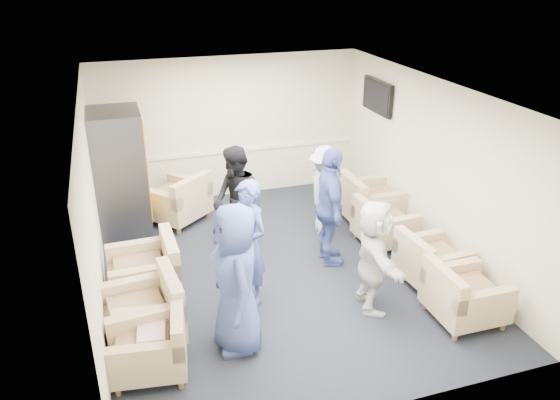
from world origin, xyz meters
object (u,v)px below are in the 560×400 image
object	(u,v)px
armchair_right_far	(368,203)
person_front_right	(373,256)
vending_machine	(120,174)
armchair_left_far	(148,273)
armchair_corner	(179,202)
armchair_left_mid	(147,314)
person_mid_left	(248,244)
armchair_right_midfar	(382,226)
armchair_right_midnear	(429,263)
armchair_right_near	(461,297)
person_back_left	(236,202)
person_back_right	(325,191)
armchair_left_near	(154,346)
person_front_left	(236,279)
person_mid_right	(330,207)

from	to	relation	value
armchair_right_far	person_front_right	bearing A→B (deg)	154.59
vending_machine	armchair_left_far	bearing A→B (deg)	-84.71
armchair_left_far	vending_machine	size ratio (longest dim) A/B	0.44
armchair_corner	armchair_left_mid	bearing A→B (deg)	35.32
vending_machine	person_mid_left	bearing A→B (deg)	-60.48
person_front_right	person_mid_left	bearing A→B (deg)	79.06
armchair_left_far	armchair_right_midfar	size ratio (longest dim) A/B	1.05
armchair_left_mid	armchair_right_midnear	distance (m)	3.94
armchair_right_near	person_back_left	distance (m)	3.53
person_back_left	person_back_right	distance (m)	1.58
armchair_left_near	person_mid_left	bearing A→B (deg)	134.65
armchair_right_midfar	armchair_corner	size ratio (longest dim) A/B	0.67
armchair_left_far	person_front_left	size ratio (longest dim) A/B	0.50
person_back_right	armchair_left_near	bearing A→B (deg)	138.01
armchair_right_midnear	person_back_right	bearing A→B (deg)	18.96
armchair_right_near	person_front_right	world-z (taller)	person_front_right
person_back_right	vending_machine	bearing A→B (deg)	80.18
person_front_left	person_mid_right	distance (m)	2.35
armchair_corner	armchair_left_far	bearing A→B (deg)	31.85
armchair_left_far	person_mid_left	xyz separation A→B (m)	(1.29, -0.52, 0.51)
armchair_right_midnear	armchair_right_midfar	xyz separation A→B (m)	(-0.09, 1.25, 0.00)
vending_machine	armchair_right_midnear	bearing A→B (deg)	-36.47
armchair_left_mid	armchair_right_near	distance (m)	3.95
person_back_right	person_front_right	size ratio (longest dim) A/B	0.99
armchair_right_midnear	vending_machine	world-z (taller)	vending_machine
armchair_right_midnear	person_mid_left	world-z (taller)	person_mid_left
armchair_left_mid	person_mid_right	size ratio (longest dim) A/B	0.53
armchair_left_near	person_front_right	xyz separation A→B (m)	(2.88, 0.38, 0.44)
armchair_right_midnear	armchair_corner	bearing A→B (deg)	40.89
armchair_left_near	armchair_left_mid	world-z (taller)	armchair_left_mid
armchair_right_midnear	person_front_left	size ratio (longest dim) A/B	0.48
armchair_right_midnear	person_front_left	world-z (taller)	person_front_left
person_front_left	person_front_right	bearing A→B (deg)	96.77
armchair_corner	person_back_right	distance (m)	2.60
armchair_right_midnear	vending_machine	size ratio (longest dim) A/B	0.42
armchair_right_midfar	vending_machine	xyz separation A→B (m)	(-3.94, 1.73, 0.73)
person_front_left	person_back_left	world-z (taller)	person_front_left
armchair_right_far	person_front_right	distance (m)	2.59
vending_machine	armchair_right_midfar	bearing A→B (deg)	-23.71
person_back_right	person_front_right	xyz separation A→B (m)	(-0.22, -2.21, 0.01)
armchair_right_midnear	person_mid_left	xyz separation A→B (m)	(-2.55, 0.37, 0.54)
armchair_right_midfar	person_back_left	size ratio (longest dim) A/B	0.51
armchair_right_near	person_back_right	size ratio (longest dim) A/B	0.56
armchair_right_midfar	armchair_corner	xyz separation A→B (m)	(-3.01, 1.87, 0.04)
person_front_left	person_mid_right	bearing A→B (deg)	129.38
armchair_right_far	person_back_right	bearing A→B (deg)	96.59
armchair_right_midnear	person_front_left	bearing A→B (deg)	96.02
armchair_left_mid	vending_machine	size ratio (longest dim) A/B	0.46
person_back_right	armchair_left_mid	bearing A→B (deg)	130.80
armchair_right_midfar	vending_machine	size ratio (longest dim) A/B	0.42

